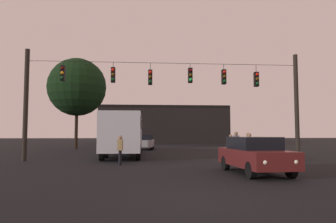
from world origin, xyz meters
TOP-DOWN VIEW (x-y plane):
  - ground_plane at (0.00, 24.50)m, footprint 168.00×168.00m
  - overhead_signal_span at (0.03, 12.04)m, footprint 17.47×0.44m
  - city_bus at (-2.82, 16.16)m, footprint 2.60×11.01m
  - car_near_right at (3.19, 5.15)m, footprint 2.07×4.43m
  - car_far_left at (-1.23, 25.28)m, footprint 2.16×4.45m
  - pedestrian_crossing_left at (4.46, 13.12)m, footprint 0.34×0.42m
  - pedestrian_crossing_center at (4.32, 9.01)m, footprint 0.32×0.41m
  - pedestrian_crossing_right at (-2.65, 9.19)m, footprint 0.28×0.38m
  - pedestrian_near_bus at (4.98, 11.15)m, footprint 0.34×0.42m
  - pedestrian_trailing at (4.09, 10.67)m, footprint 0.33×0.41m
  - corner_building at (2.11, 48.00)m, footprint 21.18×11.91m
  - tree_left_silhouette at (-8.58, 26.76)m, footprint 6.26×6.26m

SIDE VIEW (x-z plane):
  - ground_plane at x=0.00m, z-range 0.00..0.00m
  - car_near_right at x=3.19m, z-range 0.04..1.56m
  - car_far_left at x=-1.23m, z-range 0.04..1.56m
  - pedestrian_crossing_right at x=-2.65m, z-range 0.09..1.66m
  - pedestrian_crossing_left at x=4.46m, z-range 0.10..1.70m
  - pedestrian_crossing_center at x=4.32m, z-range 0.11..1.79m
  - pedestrian_near_bus at x=4.98m, z-range 0.12..1.83m
  - pedestrian_trailing at x=4.09m, z-range 0.13..1.91m
  - city_bus at x=-2.82m, z-range 0.37..3.37m
  - corner_building at x=2.11m, z-range 0.00..6.23m
  - overhead_signal_span at x=0.03m, z-range 0.70..7.57m
  - tree_left_silhouette at x=-8.58m, z-range 1.77..11.59m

